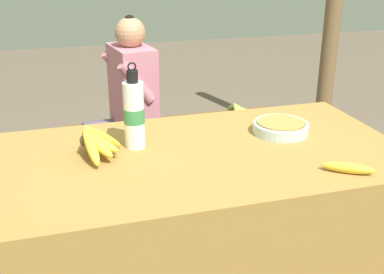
{
  "coord_description": "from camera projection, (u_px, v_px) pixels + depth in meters",
  "views": [
    {
      "loc": [
        -0.48,
        -1.5,
        1.45
      ],
      "look_at": [
        -0.03,
        0.05,
        0.8
      ],
      "focal_mm": 45.0,
      "sensor_mm": 36.0,
      "label": 1
    }
  ],
  "objects": [
    {
      "name": "serving_bowl",
      "position": [
        281.0,
        127.0,
        1.88
      ],
      "size": [
        0.22,
        0.22,
        0.05
      ],
      "color": "silver",
      "rests_on": "market_counter"
    },
    {
      "name": "wooden_bench",
      "position": [
        178.0,
        135.0,
        3.0
      ],
      "size": [
        1.34,
        0.32,
        0.42
      ],
      "color": "brown",
      "rests_on": "ground_plane"
    },
    {
      "name": "water_bottle",
      "position": [
        134.0,
        114.0,
        1.71
      ],
      "size": [
        0.07,
        0.07,
        0.32
      ],
      "color": "white",
      "rests_on": "market_counter"
    },
    {
      "name": "banana_bunch_ripe",
      "position": [
        95.0,
        139.0,
        1.67
      ],
      "size": [
        0.16,
        0.27,
        0.12
      ],
      "color": "#4C381E",
      "rests_on": "market_counter"
    },
    {
      "name": "seated_vendor",
      "position": [
        126.0,
        98.0,
        2.78
      ],
      "size": [
        0.44,
        0.41,
        1.09
      ],
      "rotation": [
        0.0,
        0.0,
        3.29
      ],
      "color": "#564C60",
      "rests_on": "ground_plane"
    },
    {
      "name": "loose_banana_front",
      "position": [
        348.0,
        168.0,
        1.56
      ],
      "size": [
        0.16,
        0.12,
        0.04
      ],
      "rotation": [
        0.0,
        0.0,
        -0.58
      ],
      "color": "gold",
      "rests_on": "market_counter"
    },
    {
      "name": "market_counter",
      "position": [
        203.0,
        241.0,
        1.86
      ],
      "size": [
        1.44,
        0.8,
        0.76
      ],
      "color": "olive",
      "rests_on": "ground_plane"
    },
    {
      "name": "banana_bunch_green",
      "position": [
        237.0,
        110.0,
        3.05
      ],
      "size": [
        0.15,
        0.24,
        0.11
      ],
      "color": "#4C381E",
      "rests_on": "wooden_bench"
    }
  ]
}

